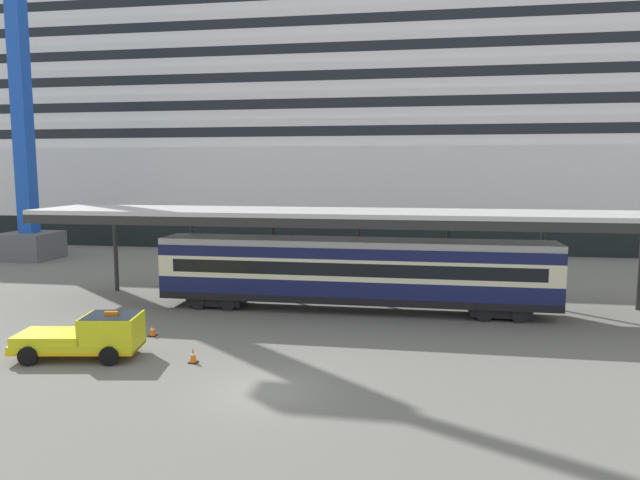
# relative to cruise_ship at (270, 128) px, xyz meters

# --- Properties ---
(ground_plane) EXTENTS (400.00, 400.00, 0.00)m
(ground_plane) POSITION_rel_cruise_ship_xyz_m (12.11, -48.41, -12.87)
(ground_plane) COLOR slate
(cruise_ship) EXTENTS (170.89, 24.82, 38.93)m
(cruise_ship) POSITION_rel_cruise_ship_xyz_m (0.00, 0.00, 0.00)
(cruise_ship) COLOR black
(cruise_ship) RESTS_ON ground
(platform_canopy) EXTENTS (37.57, 5.67, 5.69)m
(platform_canopy) POSITION_rel_cruise_ship_xyz_m (13.98, -35.53, -7.47)
(platform_canopy) COLOR #BABABA
(platform_canopy) RESTS_ON ground
(train_carriage) EXTENTS (22.14, 2.81, 4.11)m
(train_carriage) POSITION_rel_cruise_ship_xyz_m (13.98, -35.99, -10.56)
(train_carriage) COLOR black
(train_carriage) RESTS_ON ground
(service_truck) EXTENTS (5.47, 2.91, 2.02)m
(service_truck) POSITION_rel_cruise_ship_xyz_m (3.78, -45.99, -11.88)
(service_truck) COLOR yellow
(service_truck) RESTS_ON ground
(traffic_cone_near) EXTENTS (0.36, 0.36, 0.59)m
(traffic_cone_near) POSITION_rel_cruise_ship_xyz_m (4.93, -42.54, -12.57)
(traffic_cone_near) COLOR black
(traffic_cone_near) RESTS_ON ground
(traffic_cone_mid) EXTENTS (0.36, 0.36, 0.64)m
(traffic_cone_mid) POSITION_rel_cruise_ship_xyz_m (8.34, -45.90, -12.55)
(traffic_cone_mid) COLOR black
(traffic_cone_mid) RESTS_ON ground
(dockside_crane) EXTENTS (12.36, 4.40, 52.75)m
(dockside_crane) POSITION_rel_cruise_ship_xyz_m (-16.26, -21.77, 3.53)
(dockside_crane) COLOR #595960
(dockside_crane) RESTS_ON ground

